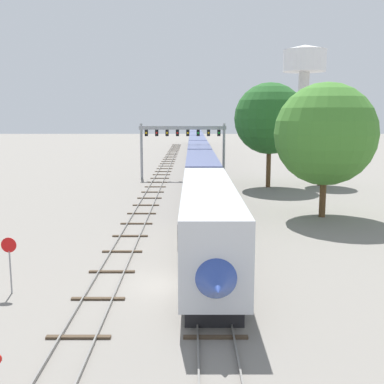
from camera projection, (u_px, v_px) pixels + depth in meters
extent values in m
plane|color=gray|center=(173.00, 285.00, 24.83)|extent=(400.00, 400.00, 0.00)
cube|color=slate|center=(194.00, 165.00, 84.03)|extent=(0.07, 200.00, 0.16)
cube|color=slate|center=(202.00, 165.00, 84.03)|extent=(0.07, 200.00, 0.16)
cube|color=#473828|center=(216.00, 337.00, 18.90)|extent=(2.60, 0.24, 0.10)
cube|color=#473828|center=(212.00, 299.00, 22.85)|extent=(2.60, 0.24, 0.10)
cube|color=#473828|center=(209.00, 272.00, 26.79)|extent=(2.60, 0.24, 0.10)
cube|color=#473828|center=(207.00, 252.00, 30.74)|extent=(2.60, 0.24, 0.10)
cube|color=#473828|center=(206.00, 236.00, 34.69)|extent=(2.60, 0.24, 0.10)
cube|color=#473828|center=(204.00, 224.00, 38.64)|extent=(2.60, 0.24, 0.10)
cube|color=#473828|center=(203.00, 213.00, 42.58)|extent=(2.60, 0.24, 0.10)
cube|color=#473828|center=(202.00, 205.00, 46.53)|extent=(2.60, 0.24, 0.10)
cube|color=#473828|center=(202.00, 198.00, 50.48)|extent=(2.60, 0.24, 0.10)
cube|color=#473828|center=(201.00, 192.00, 54.43)|extent=(2.60, 0.24, 0.10)
cube|color=#473828|center=(200.00, 187.00, 58.37)|extent=(2.60, 0.24, 0.10)
cube|color=#473828|center=(200.00, 182.00, 62.32)|extent=(2.60, 0.24, 0.10)
cube|color=#473828|center=(199.00, 178.00, 66.27)|extent=(2.60, 0.24, 0.10)
cube|color=#473828|center=(199.00, 175.00, 70.22)|extent=(2.60, 0.24, 0.10)
cube|color=#473828|center=(199.00, 171.00, 74.16)|extent=(2.60, 0.24, 0.10)
cube|color=#473828|center=(198.00, 169.00, 78.11)|extent=(2.60, 0.24, 0.10)
cube|color=#473828|center=(198.00, 166.00, 82.06)|extent=(2.60, 0.24, 0.10)
cube|color=#473828|center=(198.00, 164.00, 86.01)|extent=(2.60, 0.24, 0.10)
cube|color=#473828|center=(198.00, 162.00, 89.95)|extent=(2.60, 0.24, 0.10)
cube|color=#473828|center=(197.00, 160.00, 93.90)|extent=(2.60, 0.24, 0.10)
cube|color=#473828|center=(197.00, 158.00, 97.85)|extent=(2.60, 0.24, 0.10)
cube|color=#473828|center=(197.00, 156.00, 101.80)|extent=(2.60, 0.24, 0.10)
cube|color=#473828|center=(197.00, 155.00, 105.74)|extent=(2.60, 0.24, 0.10)
cube|color=#473828|center=(197.00, 153.00, 109.69)|extent=(2.60, 0.24, 0.10)
cube|color=#473828|center=(197.00, 152.00, 113.64)|extent=(2.60, 0.24, 0.10)
cube|color=#473828|center=(196.00, 151.00, 117.59)|extent=(2.60, 0.24, 0.10)
cube|color=#473828|center=(196.00, 149.00, 121.53)|extent=(2.60, 0.24, 0.10)
cube|color=#473828|center=(196.00, 148.00, 125.48)|extent=(2.60, 0.24, 0.10)
cube|color=#473828|center=(196.00, 147.00, 129.43)|extent=(2.60, 0.24, 0.10)
cube|color=#473828|center=(196.00, 146.00, 133.38)|extent=(2.60, 0.24, 0.10)
cube|color=#473828|center=(196.00, 145.00, 137.32)|extent=(2.60, 0.24, 0.10)
cube|color=#473828|center=(196.00, 145.00, 141.27)|extent=(2.60, 0.24, 0.10)
cube|color=#473828|center=(196.00, 144.00, 145.22)|extent=(2.60, 0.24, 0.10)
cube|color=#473828|center=(196.00, 143.00, 149.17)|extent=(2.60, 0.24, 0.10)
cube|color=#473828|center=(196.00, 142.00, 153.11)|extent=(2.60, 0.24, 0.10)
cube|color=#473828|center=(196.00, 142.00, 157.06)|extent=(2.60, 0.24, 0.10)
cube|color=#473828|center=(195.00, 141.00, 161.01)|extent=(2.60, 0.24, 0.10)
cube|color=#473828|center=(195.00, 140.00, 164.95)|extent=(2.60, 0.24, 0.10)
cube|color=#473828|center=(195.00, 140.00, 168.90)|extent=(2.60, 0.24, 0.10)
cube|color=#473828|center=(195.00, 139.00, 172.85)|extent=(2.60, 0.24, 0.10)
cube|color=#473828|center=(195.00, 139.00, 176.80)|extent=(2.60, 0.24, 0.10)
cube|color=#473828|center=(195.00, 138.00, 180.74)|extent=(2.60, 0.24, 0.10)
cube|color=slate|center=(154.00, 180.00, 64.30)|extent=(0.07, 160.00, 0.16)
cube|color=slate|center=(165.00, 180.00, 64.30)|extent=(0.07, 160.00, 0.16)
cube|color=#473828|center=(79.00, 337.00, 18.91)|extent=(2.60, 0.24, 0.10)
cube|color=#473828|center=(99.00, 299.00, 22.85)|extent=(2.60, 0.24, 0.10)
cube|color=#473828|center=(113.00, 272.00, 26.80)|extent=(2.60, 0.24, 0.10)
cube|color=#473828|center=(123.00, 251.00, 30.75)|extent=(2.60, 0.24, 0.10)
cube|color=#473828|center=(131.00, 236.00, 34.70)|extent=(2.60, 0.24, 0.10)
cube|color=#473828|center=(137.00, 224.00, 38.64)|extent=(2.60, 0.24, 0.10)
cube|color=#473828|center=(142.00, 213.00, 42.59)|extent=(2.60, 0.24, 0.10)
cube|color=#473828|center=(147.00, 205.00, 46.54)|extent=(2.60, 0.24, 0.10)
cube|color=#473828|center=(150.00, 198.00, 50.49)|extent=(2.60, 0.24, 0.10)
cube|color=#473828|center=(153.00, 192.00, 54.43)|extent=(2.60, 0.24, 0.10)
cube|color=#473828|center=(156.00, 187.00, 58.38)|extent=(2.60, 0.24, 0.10)
cube|color=#473828|center=(158.00, 182.00, 62.33)|extent=(2.60, 0.24, 0.10)
cube|color=#473828|center=(160.00, 178.00, 66.28)|extent=(2.60, 0.24, 0.10)
cube|color=#473828|center=(162.00, 175.00, 70.22)|extent=(2.60, 0.24, 0.10)
cube|color=#473828|center=(164.00, 171.00, 74.17)|extent=(2.60, 0.24, 0.10)
cube|color=#473828|center=(165.00, 169.00, 78.12)|extent=(2.60, 0.24, 0.10)
cube|color=#473828|center=(167.00, 166.00, 82.07)|extent=(2.60, 0.24, 0.10)
cube|color=#473828|center=(168.00, 164.00, 86.01)|extent=(2.60, 0.24, 0.10)
cube|color=#473828|center=(169.00, 162.00, 89.96)|extent=(2.60, 0.24, 0.10)
cube|color=#473828|center=(170.00, 160.00, 93.91)|extent=(2.60, 0.24, 0.10)
cube|color=#473828|center=(171.00, 158.00, 97.86)|extent=(2.60, 0.24, 0.10)
cube|color=#473828|center=(172.00, 156.00, 101.80)|extent=(2.60, 0.24, 0.10)
cube|color=#473828|center=(172.00, 155.00, 105.75)|extent=(2.60, 0.24, 0.10)
cube|color=#473828|center=(173.00, 153.00, 109.70)|extent=(2.60, 0.24, 0.10)
cube|color=#473828|center=(174.00, 152.00, 113.65)|extent=(2.60, 0.24, 0.10)
cube|color=#473828|center=(174.00, 151.00, 117.59)|extent=(2.60, 0.24, 0.10)
cube|color=#473828|center=(175.00, 149.00, 121.54)|extent=(2.60, 0.24, 0.10)
cube|color=#473828|center=(176.00, 148.00, 125.49)|extent=(2.60, 0.24, 0.10)
cube|color=#473828|center=(176.00, 147.00, 129.44)|extent=(2.60, 0.24, 0.10)
cube|color=#473828|center=(177.00, 146.00, 133.38)|extent=(2.60, 0.24, 0.10)
cube|color=#473828|center=(177.00, 145.00, 137.33)|extent=(2.60, 0.24, 0.10)
cube|color=#473828|center=(177.00, 145.00, 141.28)|extent=(2.60, 0.24, 0.10)
cube|color=silver|center=(209.00, 218.00, 27.60)|extent=(3.00, 18.57, 3.80)
cone|color=#2D479E|center=(217.00, 280.00, 18.31)|extent=(2.88, 2.60, 2.88)
cube|color=black|center=(216.00, 233.00, 19.44)|extent=(3.04, 1.80, 1.10)
cube|color=black|center=(209.00, 257.00, 27.99)|extent=(2.52, 16.71, 1.00)
cube|color=#4C5684|center=(202.00, 175.00, 46.91)|extent=(3.00, 18.57, 3.80)
cube|color=black|center=(202.00, 171.00, 46.85)|extent=(3.04, 17.08, 0.90)
cube|color=black|center=(202.00, 199.00, 47.30)|extent=(2.52, 16.71, 1.00)
cube|color=#4C5684|center=(199.00, 158.00, 66.22)|extent=(3.00, 18.57, 3.80)
cube|color=black|center=(199.00, 155.00, 66.16)|extent=(3.04, 17.08, 0.90)
cube|color=black|center=(199.00, 175.00, 66.61)|extent=(2.52, 16.71, 1.00)
cube|color=#4C5684|center=(198.00, 148.00, 85.53)|extent=(3.00, 18.57, 3.80)
cube|color=black|center=(198.00, 146.00, 85.47)|extent=(3.04, 17.08, 0.90)
cube|color=black|center=(198.00, 161.00, 85.92)|extent=(2.52, 16.71, 1.00)
cube|color=#4C5684|center=(197.00, 142.00, 104.84)|extent=(3.00, 18.57, 3.80)
cube|color=black|center=(197.00, 140.00, 104.78)|extent=(3.04, 17.08, 0.90)
cube|color=black|center=(197.00, 153.00, 105.23)|extent=(2.52, 16.71, 1.00)
cube|color=#4C5684|center=(196.00, 138.00, 124.15)|extent=(3.00, 18.57, 3.80)
cube|color=black|center=(196.00, 136.00, 124.09)|extent=(3.04, 17.08, 0.90)
cube|color=black|center=(196.00, 147.00, 124.54)|extent=(2.52, 16.71, 1.00)
cube|color=#4C5684|center=(196.00, 135.00, 143.46)|extent=(3.00, 18.57, 3.80)
cube|color=black|center=(196.00, 133.00, 143.40)|extent=(3.04, 17.08, 0.90)
cube|color=black|center=(196.00, 143.00, 143.85)|extent=(2.52, 16.71, 1.00)
cylinder|color=#999BA0|center=(142.00, 151.00, 65.80)|extent=(0.36, 0.36, 7.68)
cylinder|color=#999BA0|center=(225.00, 151.00, 65.78)|extent=(0.36, 0.36, 7.68)
cube|color=#999BA0|center=(183.00, 128.00, 65.27)|extent=(12.10, 0.36, 0.50)
cube|color=black|center=(147.00, 133.00, 65.44)|extent=(0.44, 0.32, 0.90)
sphere|color=yellow|center=(147.00, 133.00, 65.25)|extent=(0.28, 0.28, 0.28)
cube|color=black|center=(157.00, 133.00, 65.44)|extent=(0.44, 0.32, 0.90)
sphere|color=red|center=(157.00, 133.00, 65.25)|extent=(0.28, 0.28, 0.28)
cube|color=black|center=(168.00, 133.00, 65.43)|extent=(0.44, 0.32, 0.90)
sphere|color=yellow|center=(168.00, 133.00, 65.25)|extent=(0.28, 0.28, 0.28)
cube|color=black|center=(178.00, 133.00, 65.43)|extent=(0.44, 0.32, 0.90)
sphere|color=red|center=(178.00, 133.00, 65.25)|extent=(0.28, 0.28, 0.28)
cube|color=black|center=(188.00, 133.00, 65.43)|extent=(0.44, 0.32, 0.90)
sphere|color=yellow|center=(188.00, 133.00, 65.24)|extent=(0.28, 0.28, 0.28)
cube|color=black|center=(199.00, 133.00, 65.43)|extent=(0.44, 0.32, 0.90)
sphere|color=green|center=(199.00, 133.00, 65.24)|extent=(0.28, 0.28, 0.28)
cube|color=black|center=(209.00, 133.00, 65.43)|extent=(0.44, 0.32, 0.90)
sphere|color=yellow|center=(209.00, 133.00, 65.24)|extent=(0.28, 0.28, 0.28)
cube|color=black|center=(220.00, 133.00, 65.42)|extent=(0.44, 0.32, 0.90)
sphere|color=green|center=(220.00, 133.00, 65.24)|extent=(0.28, 0.28, 0.28)
cylinder|color=beige|center=(304.00, 112.00, 116.14)|extent=(2.60, 2.60, 19.20)
cylinder|color=white|center=(305.00, 61.00, 114.17)|extent=(10.27, 10.27, 5.10)
cone|color=white|center=(306.00, 47.00, 113.66)|extent=(10.48, 10.48, 1.20)
cylinder|color=gray|center=(11.00, 272.00, 23.53)|extent=(0.08, 0.08, 2.20)
cylinder|color=red|center=(9.00, 245.00, 23.29)|extent=(0.76, 0.03, 0.76)
cylinder|color=brown|center=(269.00, 165.00, 58.09)|extent=(0.56, 0.56, 5.39)
sphere|color=#235B23|center=(270.00, 119.00, 57.16)|extent=(8.63, 8.63, 8.63)
cylinder|color=brown|center=(324.00, 193.00, 41.13)|extent=(0.56, 0.56, 4.15)
sphere|color=#427F2D|center=(326.00, 134.00, 40.30)|extent=(8.77, 8.77, 8.77)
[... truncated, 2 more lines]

